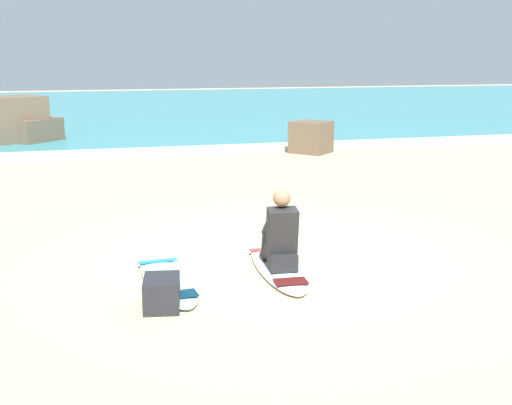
{
  "coord_description": "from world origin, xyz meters",
  "views": [
    {
      "loc": [
        -2.31,
        -7.72,
        2.54
      ],
      "look_at": [
        -0.05,
        0.74,
        0.55
      ],
      "focal_mm": 46.45,
      "sensor_mm": 36.0,
      "label": 1
    }
  ],
  "objects_px": {
    "surfboard_main": "(278,266)",
    "surfboard_spare_near": "(167,278)",
    "surfer_seated": "(281,237)",
    "shoreline_rock": "(311,137)",
    "beach_bag": "(162,293)"
  },
  "relations": [
    {
      "from": "surfboard_spare_near",
      "to": "shoreline_rock",
      "type": "xyz_separation_m",
      "value": [
        4.89,
        8.92,
        0.37
      ]
    },
    {
      "from": "surfboard_spare_near",
      "to": "beach_bag",
      "type": "bearing_deg",
      "value": -101.29
    },
    {
      "from": "surfer_seated",
      "to": "beach_bag",
      "type": "relative_size",
      "value": 1.97
    },
    {
      "from": "surfer_seated",
      "to": "shoreline_rock",
      "type": "bearing_deg",
      "value": 68.3
    },
    {
      "from": "surfboard_spare_near",
      "to": "shoreline_rock",
      "type": "height_order",
      "value": "shoreline_rock"
    },
    {
      "from": "beach_bag",
      "to": "surfboard_spare_near",
      "type": "bearing_deg",
      "value": 78.71
    },
    {
      "from": "surfer_seated",
      "to": "surfboard_spare_near",
      "type": "relative_size",
      "value": 0.47
    },
    {
      "from": "surfboard_main",
      "to": "shoreline_rock",
      "type": "bearing_deg",
      "value": 68.03
    },
    {
      "from": "surfboard_spare_near",
      "to": "surfboard_main",
      "type": "bearing_deg",
      "value": 4.85
    },
    {
      "from": "shoreline_rock",
      "to": "surfer_seated",
      "type": "bearing_deg",
      "value": -111.7
    },
    {
      "from": "surfboard_main",
      "to": "shoreline_rock",
      "type": "distance_m",
      "value": 9.5
    },
    {
      "from": "surfboard_main",
      "to": "surfboard_spare_near",
      "type": "relative_size",
      "value": 1.05
    },
    {
      "from": "surfboard_spare_near",
      "to": "surfer_seated",
      "type": "bearing_deg",
      "value": -1.12
    },
    {
      "from": "surfboard_main",
      "to": "surfboard_spare_near",
      "type": "bearing_deg",
      "value": -175.15
    },
    {
      "from": "surfer_seated",
      "to": "shoreline_rock",
      "type": "relative_size",
      "value": 1.04
    }
  ]
}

